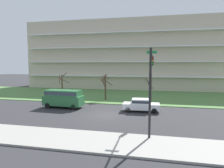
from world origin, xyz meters
TOP-DOWN VIEW (x-y plane):
  - ground at (0.00, 0.00)m, footprint 160.00×160.00m
  - sidewalk_curb_near at (0.00, -8.00)m, footprint 80.00×4.00m
  - grass_lawn_strip at (0.00, 14.00)m, footprint 80.00×16.00m
  - apartment_building at (0.00, 28.18)m, footprint 49.90×13.32m
  - tree_far_left at (-9.93, 9.41)m, footprint 2.06×2.08m
  - tree_left at (-2.35, 9.10)m, footprint 2.14×1.90m
  - tree_center at (4.75, 9.21)m, footprint 1.23×1.36m
  - van_green_near_left at (-6.39, 2.50)m, footprint 5.29×2.23m
  - sedan_white_center_left at (3.82, 2.50)m, footprint 4.48×1.99m
  - traffic_signal_mast at (5.10, -4.62)m, footprint 0.90×6.08m

SIDE VIEW (x-z plane):
  - ground at x=0.00m, z-range 0.00..0.00m
  - grass_lawn_strip at x=0.00m, z-range 0.00..0.08m
  - sidewalk_curb_near at x=0.00m, z-range 0.00..0.15m
  - sedan_white_center_left at x=3.82m, z-range 0.09..1.66m
  - van_green_near_left at x=-6.39m, z-range 0.22..2.58m
  - tree_center at x=4.75m, z-range 0.14..4.37m
  - tree_far_left at x=-9.93m, z-range 0.11..4.46m
  - tree_left at x=-2.35m, z-range 0.28..4.51m
  - traffic_signal_mast at x=5.10m, z-range 1.30..8.28m
  - apartment_building at x=0.00m, z-range 0.00..15.75m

